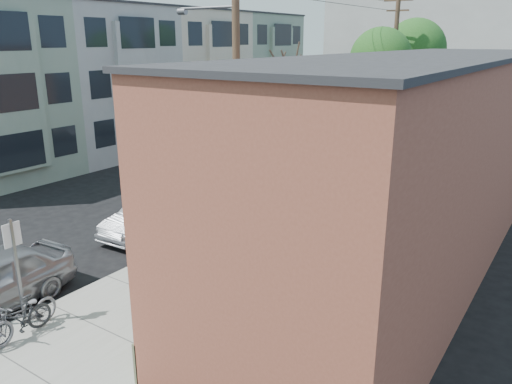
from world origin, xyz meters
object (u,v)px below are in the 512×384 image
Objects in this scene: car_3 at (303,156)px; tree_leafy_mid at (380,59)px; tree_bare at (281,147)px; car_2 at (237,180)px; patron_grey at (277,235)px; bus at (352,115)px; utility_pole_near at (235,86)px; parked_bike_b at (24,315)px; patio_chair_a at (226,295)px; car_1 at (150,216)px; car_4 at (349,143)px; cyclist at (260,221)px; sign_post at (16,262)px; parked_bike_a at (19,318)px; tree_leafy_far at (415,50)px; patio_chair_b at (182,324)px; parking_meter_near at (167,228)px; parking_meter_far at (296,173)px; patron_green at (189,292)px.

tree_leafy_mid is at bearing 57.43° from car_3.
car_2 is (-2.46, 0.17, -1.86)m from tree_bare.
bus is at bearing -178.96° from patron_grey.
utility_pole_near is 10.49m from parked_bike_b.
patio_chair_a is 0.21× the size of car_1.
car_3 is (-2.54, 6.66, -1.94)m from tree_bare.
car_4 is at bearing 83.14° from car_2.
utility_pole_near is 2.41× the size of car_1.
bus is at bearing -85.69° from cyclist.
sign_post is 1.69× the size of parked_bike_a.
tree_leafy_far reaches higher than patio_chair_b.
car_3 reaches higher than patio_chair_a.
tree_leafy_far is 4.31× the size of parked_bike_b.
tree_bare is 19.10m from bus.
utility_pole_near is 1.31× the size of tree_leafy_mid.
car_2 is (-1.91, 6.60, -0.15)m from parking_meter_near.
cyclist reaches higher than parked_bike_a.
utility_pole_near is at bearing 87.86° from parking_meter_near.
parking_meter_near is at bearing -78.46° from car_2.
patio_chair_a is 0.54× the size of cyclist.
utility_pole_near is at bearing 84.99° from parked_bike_b.
utility_pole_near is 15.34m from car_4.
bus is (-4.83, 30.62, 0.78)m from parked_bike_a.
parked_bike_b is at bearing -87.66° from parking_meter_far.
sign_post is 0.55× the size of tree_bare.
tree_bare is 9.30m from patio_chair_a.
parking_meter_far is at bearing 90.41° from sign_post.
sign_post reaches higher than car_4.
patio_chair_a is 4.95m from parked_bike_b.
car_2 is (0.08, 5.46, 0.15)m from car_1.
tree_leafy_far is at bearing 82.35° from parked_bike_b.
patio_chair_a is at bearing 100.87° from cyclist.
tree_leafy_far reaches higher than car_2.
parked_bike_a is (-3.11, -2.61, -0.46)m from patron_green.
patron_green is at bearing -80.33° from car_4.
tree_leafy_mid is at bearing 88.86° from sign_post.
parking_meter_near is 0.64× the size of patron_green.
bus is (-4.77, 18.45, -1.26)m from tree_bare.
parking_meter_near is at bearing 173.57° from patio_chair_a.
patron_grey is at bearing -64.51° from parking_meter_far.
patron_green is 4.01m from parked_bike_b.
bus is at bearing 104.50° from tree_bare.
tree_leafy_mid is 10.00m from bus.
tree_leafy_mid reaches higher than tree_bare.
tree_bare reaches higher than car_4.
patron_green is at bearing -39.52° from car_1.
patron_grey is 0.93× the size of patron_green.
parking_meter_far is 0.12× the size of utility_pole_near.
car_1 is 23.86m from bus.
patron_grey is 0.17× the size of bus.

